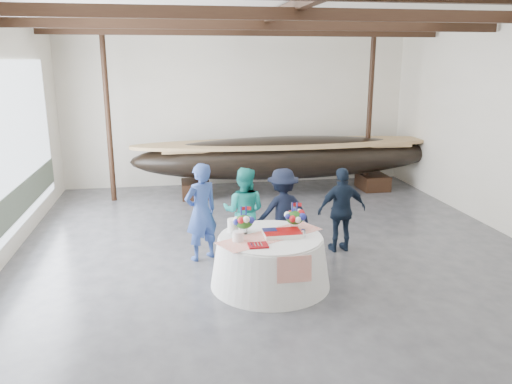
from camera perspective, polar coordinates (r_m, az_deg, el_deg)
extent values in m
cube|color=#3D3D42|center=(9.46, 2.83, -7.49)|extent=(10.00, 12.00, 0.01)
cube|color=silver|center=(14.73, -2.13, 9.61)|extent=(10.00, 0.02, 4.50)
cube|color=silver|center=(3.46, 25.49, -9.60)|extent=(10.00, 0.02, 4.50)
cube|color=white|center=(8.80, 3.23, 20.73)|extent=(10.00, 12.00, 0.01)
cube|color=black|center=(7.81, 4.92, 19.61)|extent=(9.80, 0.12, 0.18)
cube|color=black|center=(10.24, 1.26, 18.52)|extent=(9.80, 0.12, 0.18)
cube|color=black|center=(12.70, -0.97, 17.81)|extent=(9.80, 0.12, 0.18)
cube|color=black|center=(8.79, 3.22, 19.96)|extent=(0.15, 11.76, 0.15)
cylinder|color=black|center=(13.33, -16.57, 8.46)|extent=(0.14, 0.14, 4.50)
cylinder|color=black|center=(14.30, 12.86, 9.10)|extent=(0.14, 0.14, 4.50)
cube|color=silver|center=(10.14, -26.96, 4.19)|extent=(0.02, 7.00, 3.20)
cube|color=#596654|center=(10.36, -26.20, -1.78)|extent=(0.02, 7.00, 0.60)
cube|color=black|center=(13.60, -6.92, 0.34)|extent=(0.74, 0.95, 0.42)
cube|color=black|center=(14.71, 13.18, 1.16)|extent=(0.74, 0.95, 0.42)
ellipsoid|color=black|center=(13.77, 3.58, 3.98)|extent=(8.44, 1.69, 1.16)
cube|color=#9E7A4C|center=(13.71, 3.60, 5.28)|extent=(6.75, 1.11, 0.06)
cone|color=white|center=(8.25, 1.64, -7.89)|extent=(1.96, 1.96, 0.81)
cylinder|color=white|center=(8.10, 1.66, -5.18)|extent=(1.67, 1.67, 0.04)
cube|color=red|center=(8.09, 1.66, -5.03)|extent=(1.87, 1.32, 0.01)
cube|color=white|center=(8.10, 3.00, -4.79)|extent=(0.60, 0.40, 0.07)
cylinder|color=white|center=(7.84, -2.04, -5.08)|extent=(0.18, 0.18, 0.16)
cylinder|color=white|center=(8.27, -2.66, -3.82)|extent=(0.18, 0.18, 0.22)
cube|color=maroon|center=(7.65, 0.24, -6.12)|extent=(0.30, 0.24, 0.03)
cone|color=silver|center=(8.07, 5.42, -4.70)|extent=(0.09, 0.09, 0.12)
imported|color=#2B448A|center=(9.16, -6.29, -2.28)|extent=(0.79, 0.70, 1.82)
imported|color=teal|center=(9.38, -1.39, -2.23)|extent=(0.99, 0.88, 1.68)
imported|color=black|center=(9.45, 3.07, -2.22)|extent=(1.13, 0.74, 1.65)
imported|color=black|center=(9.67, 9.79, -2.04)|extent=(0.99, 0.47, 1.64)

